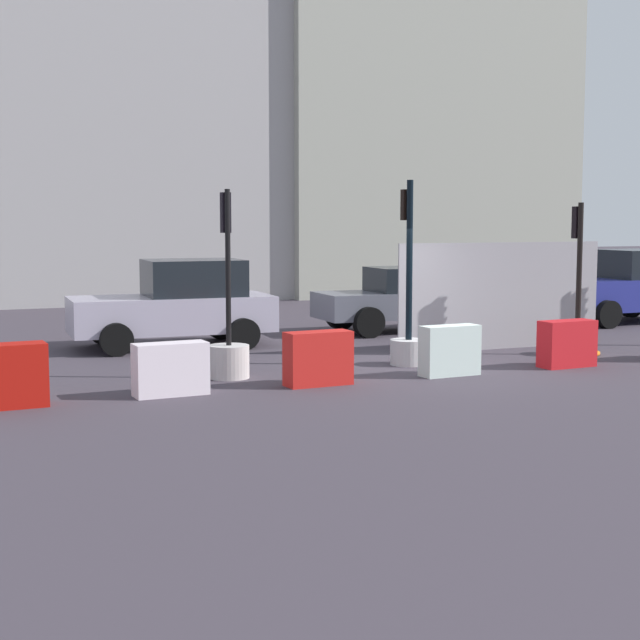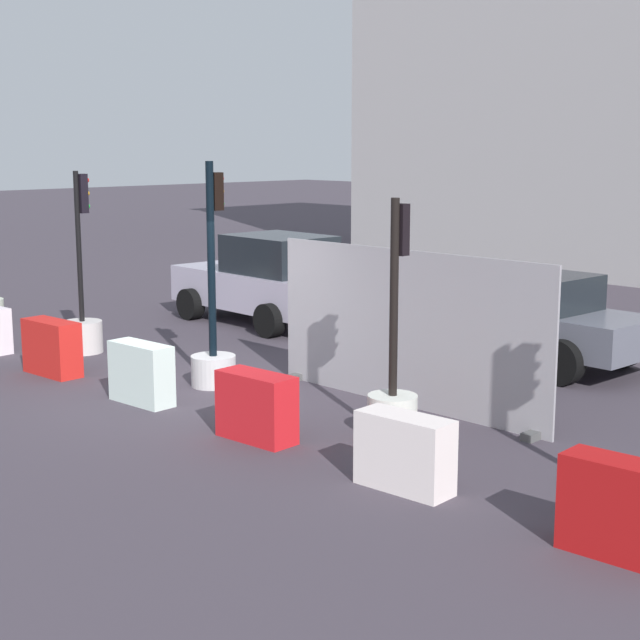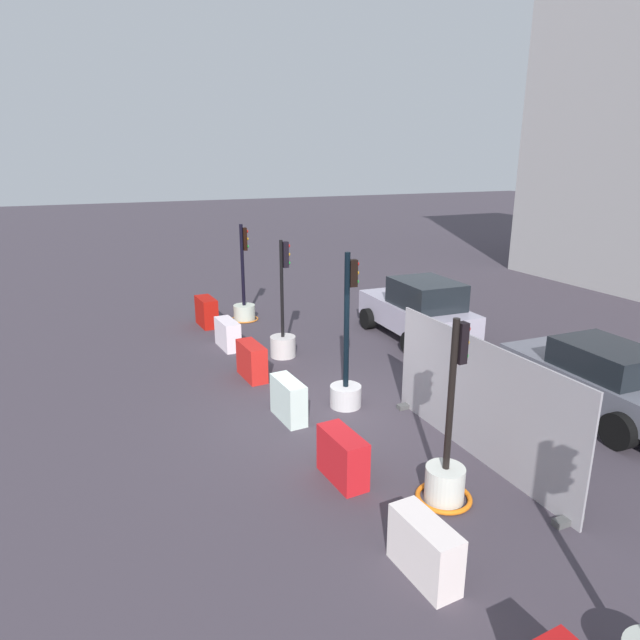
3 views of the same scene
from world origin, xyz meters
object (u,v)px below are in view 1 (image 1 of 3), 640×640
object	(u,v)px
construction_barrier_1	(171,369)
construction_barrier_3	(450,351)
car_blue_estate	(624,287)
construction_barrier_2	(318,358)
construction_barrier_4	(567,344)
construction_barrier_0	(7,376)
traffic_light_3	(577,331)
traffic_light_1	(229,347)
car_silver_hatchback	(178,305)
car_grey_saloon	(407,299)
traffic_light_2	(408,330)

from	to	relation	value
construction_barrier_1	construction_barrier_3	bearing A→B (deg)	-0.37
car_blue_estate	construction_barrier_3	bearing A→B (deg)	-146.46
construction_barrier_1	construction_barrier_2	bearing A→B (deg)	-1.16
construction_barrier_2	construction_barrier_4	size ratio (longest dim) A/B	1.03
construction_barrier_2	car_blue_estate	bearing A→B (deg)	27.32
construction_barrier_0	construction_barrier_2	xyz separation A→B (m)	(4.78, 0.00, -0.02)
traffic_light_3	car_blue_estate	xyz separation A→B (m)	(4.89, 4.41, 0.44)
traffic_light_1	car_silver_hatchback	bearing A→B (deg)	87.38
construction_barrier_1	construction_barrier_4	distance (m)	7.31
traffic_light_3	car_silver_hatchback	bearing A→B (deg)	149.14
construction_barrier_0	car_silver_hatchback	xyz separation A→B (m)	(3.85, 5.44, 0.43)
car_grey_saloon	car_silver_hatchback	distance (m)	5.77
traffic_light_1	construction_barrier_0	distance (m)	3.86
traffic_light_2	traffic_light_3	xyz separation A→B (m)	(3.70, -0.12, -0.17)
construction_barrier_2	construction_barrier_1	bearing A→B (deg)	178.84
traffic_light_2	construction_barrier_3	size ratio (longest dim) A/B	3.18
construction_barrier_3	car_silver_hatchback	xyz separation A→B (m)	(-3.38, 5.42, 0.46)
car_silver_hatchback	traffic_light_1	bearing A→B (deg)	-92.62
traffic_light_1	construction_barrier_3	size ratio (longest dim) A/B	2.98
construction_barrier_4	car_grey_saloon	distance (m)	6.05
traffic_light_2	car_silver_hatchback	bearing A→B (deg)	129.10
construction_barrier_0	construction_barrier_1	world-z (taller)	construction_barrier_0
construction_barrier_0	car_blue_estate	distance (m)	16.73
construction_barrier_1	car_blue_estate	size ratio (longest dim) A/B	0.30
car_silver_hatchback	construction_barrier_2	bearing A→B (deg)	-80.30
car_grey_saloon	construction_barrier_1	bearing A→B (deg)	-140.17
car_silver_hatchback	car_blue_estate	size ratio (longest dim) A/B	1.09
traffic_light_3	construction_barrier_1	world-z (taller)	traffic_light_3
traffic_light_2	construction_barrier_0	size ratio (longest dim) A/B	3.06
traffic_light_1	car_grey_saloon	world-z (taller)	traffic_light_1
traffic_light_3	traffic_light_1	bearing A→B (deg)	-179.85
construction_barrier_2	construction_barrier_3	world-z (taller)	construction_barrier_2
traffic_light_3	car_blue_estate	world-z (taller)	traffic_light_3
traffic_light_2	construction_barrier_0	bearing A→B (deg)	-169.07
traffic_light_3	construction_barrier_4	world-z (taller)	traffic_light_3
construction_barrier_3	car_blue_estate	world-z (taller)	car_blue_estate
traffic_light_3	car_silver_hatchback	xyz separation A→B (m)	(-7.00, 4.18, 0.42)
traffic_light_3	car_silver_hatchback	world-z (taller)	traffic_light_3
construction_barrier_4	car_blue_estate	distance (m)	8.28
construction_barrier_2	car_grey_saloon	xyz separation A→B (m)	(4.81, 6.07, 0.34)
traffic_light_1	car_blue_estate	bearing A→B (deg)	20.12
traffic_light_2	construction_barrier_0	distance (m)	7.28
traffic_light_3	car_blue_estate	bearing A→B (deg)	42.04
car_grey_saloon	construction_barrier_0	bearing A→B (deg)	-147.65
car_grey_saloon	car_blue_estate	bearing A→B (deg)	-3.81
car_silver_hatchback	car_blue_estate	world-z (taller)	car_blue_estate
traffic_light_1	car_silver_hatchback	distance (m)	4.22
traffic_light_2	construction_barrier_2	xyz separation A→B (m)	(-2.37, -1.38, -0.20)
construction_barrier_2	car_grey_saloon	world-z (taller)	car_grey_saloon
car_blue_estate	construction_barrier_4	bearing A→B (deg)	-137.11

